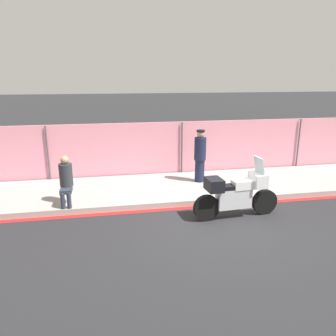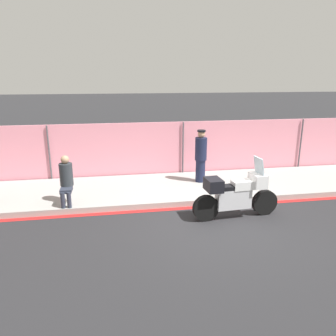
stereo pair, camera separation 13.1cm
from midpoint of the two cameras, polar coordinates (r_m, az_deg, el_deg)
ground_plane at (r=8.08m, az=8.92°, el=-9.55°), size 120.00×120.00×0.00m
sidewalk at (r=10.27m, az=4.53°, el=-3.29°), size 32.74×2.72×0.16m
curb_paint_stripe at (r=8.99m, az=6.79°, el=-6.73°), size 32.74×0.18×0.01m
storefront_fence at (r=11.39m, az=2.85°, el=3.26°), size 31.10×0.17×1.92m
motorcycle at (r=8.26m, az=12.14°, el=-4.49°), size 2.24×0.60×1.52m
officer_standing at (r=10.33m, az=6.09°, el=2.15°), size 0.37×0.37×1.66m
person_seated_on_curb at (r=8.93m, az=-16.93°, el=-1.57°), size 0.34×0.65×1.28m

